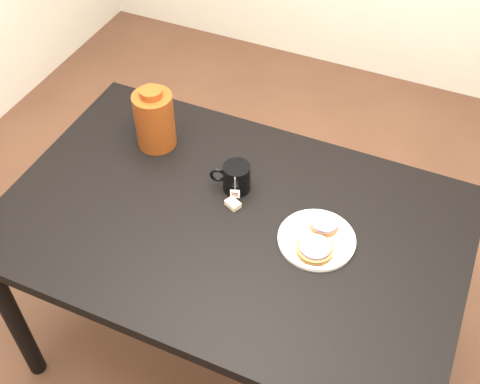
{
  "coord_description": "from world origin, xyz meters",
  "views": [
    {
      "loc": [
        0.51,
        -1.08,
        2.12
      ],
      "look_at": [
        0.0,
        0.06,
        0.81
      ],
      "focal_mm": 45.0,
      "sensor_mm": 36.0,
      "label": 1
    }
  ],
  "objects_px": {
    "bagel_back": "(324,224)",
    "bagel_front": "(315,249)",
    "teabag_pouch": "(233,204)",
    "plate": "(317,239)",
    "mug": "(236,178)",
    "table": "(232,237)",
    "bagel_package": "(155,119)"
  },
  "relations": [
    {
      "from": "table",
      "to": "bagel_package",
      "type": "height_order",
      "value": "bagel_package"
    },
    {
      "from": "mug",
      "to": "bagel_package",
      "type": "bearing_deg",
      "value": 146.95
    },
    {
      "from": "bagel_back",
      "to": "mug",
      "type": "bearing_deg",
      "value": 170.74
    },
    {
      "from": "table",
      "to": "bagel_package",
      "type": "xyz_separation_m",
      "value": [
        -0.37,
        0.21,
        0.19
      ]
    },
    {
      "from": "table",
      "to": "bagel_back",
      "type": "relative_size",
      "value": 16.09
    },
    {
      "from": "plate",
      "to": "teabag_pouch",
      "type": "distance_m",
      "value": 0.28
    },
    {
      "from": "bagel_front",
      "to": "mug",
      "type": "xyz_separation_m",
      "value": [
        -0.31,
        0.15,
        0.02
      ]
    },
    {
      "from": "mug",
      "to": "teabag_pouch",
      "type": "xyz_separation_m",
      "value": [
        0.02,
        -0.07,
        -0.04
      ]
    },
    {
      "from": "bagel_front",
      "to": "mug",
      "type": "bearing_deg",
      "value": 154.46
    },
    {
      "from": "table",
      "to": "plate",
      "type": "distance_m",
      "value": 0.28
    },
    {
      "from": "table",
      "to": "teabag_pouch",
      "type": "xyz_separation_m",
      "value": [
        -0.02,
        0.05,
        0.09
      ]
    },
    {
      "from": "plate",
      "to": "bagel_package",
      "type": "height_order",
      "value": "bagel_package"
    },
    {
      "from": "plate",
      "to": "bagel_back",
      "type": "bearing_deg",
      "value": 83.43
    },
    {
      "from": "plate",
      "to": "bagel_package",
      "type": "distance_m",
      "value": 0.67
    },
    {
      "from": "bagel_back",
      "to": "bagel_package",
      "type": "relative_size",
      "value": 0.39
    },
    {
      "from": "bagel_back",
      "to": "teabag_pouch",
      "type": "bearing_deg",
      "value": -175.58
    },
    {
      "from": "teabag_pouch",
      "to": "plate",
      "type": "bearing_deg",
      "value": -5.43
    },
    {
      "from": "table",
      "to": "bagel_front",
      "type": "relative_size",
      "value": 10.01
    },
    {
      "from": "plate",
      "to": "bagel_back",
      "type": "relative_size",
      "value": 2.62
    },
    {
      "from": "table",
      "to": "plate",
      "type": "relative_size",
      "value": 6.14
    },
    {
      "from": "teabag_pouch",
      "to": "bagel_back",
      "type": "bearing_deg",
      "value": 4.42
    },
    {
      "from": "mug",
      "to": "bagel_package",
      "type": "distance_m",
      "value": 0.35
    },
    {
      "from": "plate",
      "to": "mug",
      "type": "xyz_separation_m",
      "value": [
        -0.3,
        0.1,
        0.04
      ]
    },
    {
      "from": "teabag_pouch",
      "to": "mug",
      "type": "bearing_deg",
      "value": 107.0
    },
    {
      "from": "plate",
      "to": "mug",
      "type": "distance_m",
      "value": 0.32
    },
    {
      "from": "plate",
      "to": "bagel_front",
      "type": "height_order",
      "value": "bagel_front"
    },
    {
      "from": "bagel_front",
      "to": "table",
      "type": "bearing_deg",
      "value": 174.73
    },
    {
      "from": "mug",
      "to": "teabag_pouch",
      "type": "distance_m",
      "value": 0.09
    },
    {
      "from": "bagel_front",
      "to": "mug",
      "type": "relative_size",
      "value": 1.02
    },
    {
      "from": "bagel_back",
      "to": "bagel_front",
      "type": "height_order",
      "value": "same"
    },
    {
      "from": "table",
      "to": "plate",
      "type": "xyz_separation_m",
      "value": [
        0.26,
        0.03,
        0.09
      ]
    },
    {
      "from": "mug",
      "to": "teabag_pouch",
      "type": "relative_size",
      "value": 3.04
    }
  ]
}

